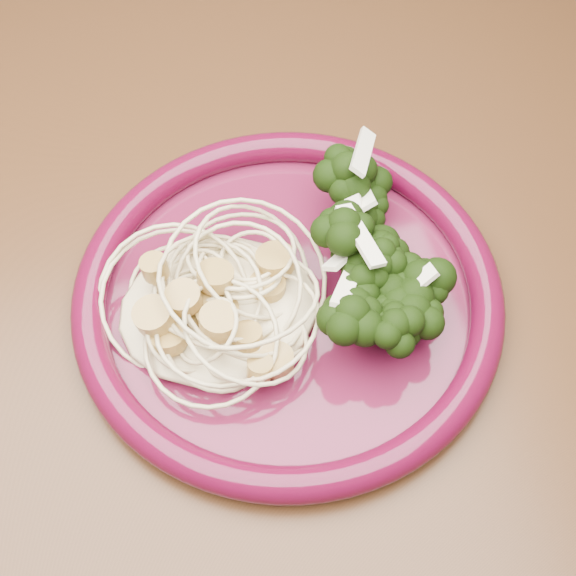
{
  "coord_description": "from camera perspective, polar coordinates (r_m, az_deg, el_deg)",
  "views": [
    {
      "loc": [
        -0.01,
        -0.31,
        1.23
      ],
      "look_at": [
        0.07,
        -0.02,
        0.77
      ],
      "focal_mm": 50.0,
      "sensor_mm": 36.0,
      "label": 1
    }
  ],
  "objects": [
    {
      "name": "dining_table",
      "position": [
        0.66,
        -5.9,
        -5.47
      ],
      "size": [
        1.2,
        0.8,
        0.75
      ],
      "color": "#472814",
      "rests_on": "ground"
    },
    {
      "name": "dinner_plate",
      "position": [
        0.56,
        0.0,
        -0.5
      ],
      "size": [
        0.3,
        0.3,
        0.03
      ],
      "rotation": [
        0.0,
        0.0,
        -0.0
      ],
      "color": "#511028",
      "rests_on": "dining_table"
    },
    {
      "name": "spaghetti_pile",
      "position": [
        0.55,
        -5.0,
        -0.92
      ],
      "size": [
        0.14,
        0.12,
        0.03
      ],
      "primitive_type": "ellipsoid",
      "rotation": [
        0.0,
        0.0,
        -0.0
      ],
      "color": "beige",
      "rests_on": "dinner_plate"
    },
    {
      "name": "scallop_cluster",
      "position": [
        0.52,
        -5.29,
        1.27
      ],
      "size": [
        0.13,
        0.13,
        0.04
      ],
      "primitive_type": null,
      "rotation": [
        0.0,
        0.0,
        -0.0
      ],
      "color": "tan",
      "rests_on": "spaghetti_pile"
    },
    {
      "name": "broccoli_pile",
      "position": [
        0.56,
        6.03,
        1.95
      ],
      "size": [
        0.09,
        0.15,
        0.05
      ],
      "primitive_type": "ellipsoid",
      "rotation": [
        0.0,
        0.0,
        -0.0
      ],
      "color": "black",
      "rests_on": "dinner_plate"
    },
    {
      "name": "onion_garnish",
      "position": [
        0.53,
        6.33,
        3.92
      ],
      "size": [
        0.06,
        0.09,
        0.06
      ],
      "primitive_type": null,
      "rotation": [
        0.0,
        0.0,
        -0.0
      ],
      "color": "white",
      "rests_on": "broccoli_pile"
    }
  ]
}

